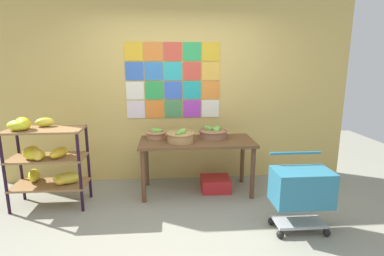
# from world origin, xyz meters

# --- Properties ---
(ground) EXTENTS (9.29, 9.29, 0.00)m
(ground) POSITION_xyz_m (0.00, 0.00, 0.00)
(ground) COLOR gray
(back_wall_with_art) EXTENTS (5.16, 0.07, 2.92)m
(back_wall_with_art) POSITION_xyz_m (-0.00, 1.68, 1.46)
(back_wall_with_art) COLOR #D4B35D
(back_wall_with_art) RESTS_ON ground
(banana_shelf_unit) EXTENTS (0.89, 0.52, 1.14)m
(banana_shelf_unit) POSITION_xyz_m (-1.64, 0.85, 0.65)
(banana_shelf_unit) COLOR black
(banana_shelf_unit) RESTS_ON ground
(display_table) EXTENTS (1.54, 0.67, 0.74)m
(display_table) POSITION_xyz_m (0.24, 1.14, 0.65)
(display_table) COLOR brown
(display_table) RESTS_ON ground
(fruit_basket_left) EXTENTS (0.40, 0.40, 0.16)m
(fruit_basket_left) POSITION_xyz_m (0.48, 1.27, 0.81)
(fruit_basket_left) COLOR #936949
(fruit_basket_left) RESTS_ON display_table
(fruit_basket_back_right) EXTENTS (0.38, 0.38, 0.17)m
(fruit_basket_back_right) POSITION_xyz_m (0.02, 1.07, 0.82)
(fruit_basket_back_right) COLOR tan
(fruit_basket_back_right) RESTS_ON display_table
(fruit_basket_centre) EXTENTS (0.29, 0.29, 0.14)m
(fruit_basket_centre) POSITION_xyz_m (-0.31, 1.30, 0.80)
(fruit_basket_centre) COLOR #B47D54
(fruit_basket_centre) RESTS_ON display_table
(produce_crate_under_table) EXTENTS (0.40, 0.36, 0.18)m
(produce_crate_under_table) POSITION_xyz_m (0.51, 1.16, 0.09)
(produce_crate_under_table) COLOR red
(produce_crate_under_table) RESTS_ON ground
(shopping_cart) EXTENTS (0.59, 0.41, 0.82)m
(shopping_cart) POSITION_xyz_m (1.24, 0.06, 0.47)
(shopping_cart) COLOR black
(shopping_cart) RESTS_ON ground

